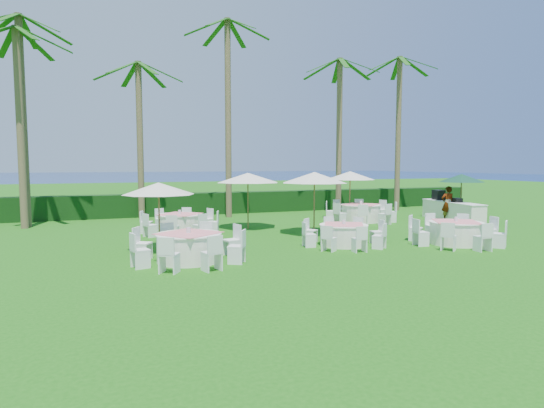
{
  "coord_description": "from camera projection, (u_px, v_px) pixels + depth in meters",
  "views": [
    {
      "loc": [
        -6.82,
        -13.11,
        2.79
      ],
      "look_at": [
        -0.62,
        2.81,
        1.3
      ],
      "focal_mm": 30.0,
      "sensor_mm": 36.0,
      "label": 1
    }
  ],
  "objects": [
    {
      "name": "umbrella_a",
      "position": [
        159.0,
        189.0,
        14.4
      ],
      "size": [
        2.29,
        2.29,
        2.22
      ],
      "color": "brown",
      "rests_on": "ground"
    },
    {
      "name": "staff_person",
      "position": [
        448.0,
        204.0,
        22.27
      ],
      "size": [
        0.72,
        0.56,
        1.73
      ],
      "primitive_type": "imported",
      "rotation": [
        0.0,
        0.0,
        2.87
      ],
      "color": "gray",
      "rests_on": "ground"
    },
    {
      "name": "banquet_table_d",
      "position": [
        180.0,
        223.0,
        18.41
      ],
      "size": [
        3.07,
        3.07,
        0.95
      ],
      "color": "white",
      "rests_on": "ground"
    },
    {
      "name": "banquet_table_a",
      "position": [
        189.0,
        246.0,
        13.08
      ],
      "size": [
        3.29,
        3.29,
        0.99
      ],
      "color": "white",
      "rests_on": "ground"
    },
    {
      "name": "banquet_table_f",
      "position": [
        361.0,
        212.0,
        22.18
      ],
      "size": [
        3.37,
        3.37,
        1.02
      ],
      "color": "white",
      "rests_on": "ground"
    },
    {
      "name": "banquet_table_c",
      "position": [
        456.0,
        232.0,
        15.93
      ],
      "size": [
        3.21,
        3.21,
        0.97
      ],
      "color": "white",
      "rests_on": "ground"
    },
    {
      "name": "umbrella_d",
      "position": [
        350.0,
        176.0,
        23.03
      ],
      "size": [
        2.53,
        2.53,
        2.44
      ],
      "color": "brown",
      "rests_on": "ground"
    },
    {
      "name": "palm_f",
      "position": [
        20.0,
        118.0,
        19.46
      ],
      "size": [
        4.41,
        4.09,
        8.64
      ],
      "color": "brown",
      "rests_on": "ground"
    },
    {
      "name": "hedge",
      "position": [
        224.0,
        203.0,
        25.97
      ],
      "size": [
        34.0,
        1.0,
        1.2
      ],
      "primitive_type": "cube",
      "color": "black",
      "rests_on": "ground"
    },
    {
      "name": "palm_d",
      "position": [
        339.0,
        129.0,
        25.4
      ],
      "size": [
        4.38,
        4.23,
        8.67
      ],
      "color": "brown",
      "rests_on": "ground"
    },
    {
      "name": "umbrella_c",
      "position": [
        248.0,
        178.0,
        19.58
      ],
      "size": [
        2.75,
        2.75,
        2.43
      ],
      "color": "brown",
      "rests_on": "ground"
    },
    {
      "name": "buffet_table",
      "position": [
        452.0,
        210.0,
        22.56
      ],
      "size": [
        1.47,
        4.19,
        1.46
      ],
      "color": "white",
      "rests_on": "ground"
    },
    {
      "name": "ground",
      "position": [
        321.0,
        250.0,
        14.88
      ],
      "size": [
        120.0,
        120.0,
        0.0
      ],
      "primitive_type": "plane",
      "color": "#16580F",
      "rests_on": "ground"
    },
    {
      "name": "palm_a",
      "position": [
        23.0,
        111.0,
        19.97
      ],
      "size": [
        4.26,
        4.36,
        9.32
      ],
      "color": "brown",
      "rests_on": "ground"
    },
    {
      "name": "umbrella_b",
      "position": [
        314.0,
        178.0,
        17.94
      ],
      "size": [
        2.66,
        2.66,
        2.49
      ],
      "color": "brown",
      "rests_on": "ground"
    },
    {
      "name": "ocean",
      "position": [
        125.0,
        176.0,
        109.56
      ],
      "size": [
        260.0,
        260.0,
        0.0
      ],
      "primitive_type": "plane",
      "color": "#081753",
      "rests_on": "ground"
    },
    {
      "name": "palm_e",
      "position": [
        398.0,
        127.0,
        27.34
      ],
      "size": [
        4.41,
        4.1,
        9.21
      ],
      "color": "brown",
      "rests_on": "ground"
    },
    {
      "name": "palm_b",
      "position": [
        140.0,
        132.0,
        23.14
      ],
      "size": [
        4.34,
        4.3,
        7.98
      ],
      "color": "brown",
      "rests_on": "ground"
    },
    {
      "name": "umbrella_green",
      "position": [
        462.0,
        178.0,
        22.4
      ],
      "size": [
        2.15,
        2.15,
        2.32
      ],
      "color": "brown",
      "rests_on": "ground"
    },
    {
      "name": "banquet_table_b",
      "position": [
        344.0,
        234.0,
        15.68
      ],
      "size": [
        2.93,
        2.93,
        0.89
      ],
      "color": "white",
      "rests_on": "ground"
    },
    {
      "name": "palm_c",
      "position": [
        228.0,
        110.0,
        23.63
      ],
      "size": [
        4.37,
        4.24,
        10.27
      ],
      "color": "brown",
      "rests_on": "ground"
    }
  ]
}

